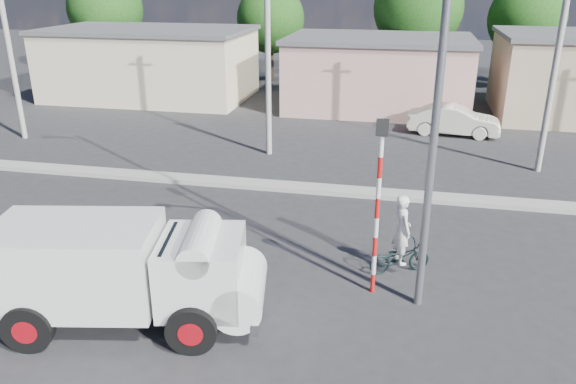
% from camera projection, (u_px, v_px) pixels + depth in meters
% --- Properties ---
extents(ground_plane, '(120.00, 120.00, 0.00)m').
position_uv_depth(ground_plane, '(230.00, 310.00, 13.14)').
color(ground_plane, '#2C2C2F').
rests_on(ground_plane, ground).
extents(median, '(40.00, 0.80, 0.16)m').
position_uv_depth(median, '(296.00, 187.00, 20.40)').
color(median, '#99968E').
rests_on(median, ground).
extents(truck, '(6.10, 3.17, 2.40)m').
position_uv_depth(truck, '(129.00, 271.00, 12.18)').
color(truck, black).
rests_on(truck, ground).
extents(bicycle, '(1.73, 1.20, 0.86)m').
position_uv_depth(bicycle, '(400.00, 257.00, 14.65)').
color(bicycle, black).
rests_on(bicycle, ground).
extents(cyclist, '(0.69, 0.81, 1.87)m').
position_uv_depth(cyclist, '(401.00, 240.00, 14.47)').
color(cyclist, white).
rests_on(cyclist, ground).
extents(car_cream, '(4.45, 1.95, 1.42)m').
position_uv_depth(car_cream, '(454.00, 120.00, 27.07)').
color(car_cream, silver).
rests_on(car_cream, ground).
extents(traffic_pole, '(0.28, 0.18, 4.36)m').
position_uv_depth(traffic_pole, '(378.00, 194.00, 12.94)').
color(traffic_pole, red).
rests_on(traffic_pole, ground).
extents(streetlight, '(2.34, 0.22, 9.00)m').
position_uv_depth(streetlight, '(430.00, 97.00, 11.62)').
color(streetlight, slate).
rests_on(streetlight, ground).
extents(building_row, '(37.80, 7.30, 4.44)m').
position_uv_depth(building_row, '(362.00, 70.00, 32.18)').
color(building_row, beige).
rests_on(building_row, ground).
extents(tree_row, '(51.24, 7.43, 8.42)m').
position_uv_depth(tree_row, '(473.00, 13.00, 35.88)').
color(tree_row, '#38281E').
rests_on(tree_row, ground).
extents(utility_poles, '(35.40, 0.24, 8.00)m').
position_uv_depth(utility_poles, '(398.00, 63.00, 21.95)').
color(utility_poles, '#99968E').
rests_on(utility_poles, ground).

